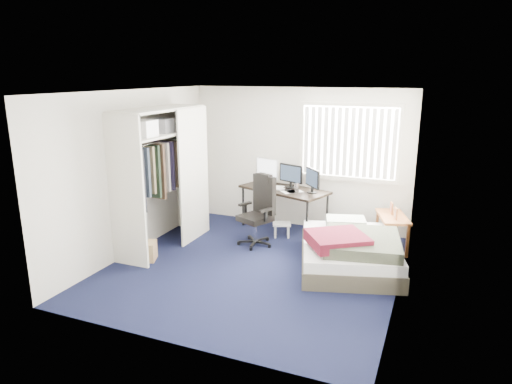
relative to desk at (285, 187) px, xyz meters
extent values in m
plane|color=black|center=(0.13, -1.75, -0.79)|extent=(4.20, 4.20, 0.00)
plane|color=silver|center=(0.13, 0.35, 0.46)|extent=(4.00, 0.00, 4.00)
plane|color=silver|center=(0.13, -3.85, 0.46)|extent=(4.00, 0.00, 4.00)
plane|color=silver|center=(-1.87, -1.75, 0.46)|extent=(0.00, 4.20, 4.20)
plane|color=silver|center=(2.13, -1.75, 0.46)|extent=(0.00, 4.20, 4.20)
plane|color=white|center=(0.13, -1.75, 1.71)|extent=(4.20, 4.20, 0.00)
cube|color=white|center=(1.03, 0.33, 0.81)|extent=(1.60, 0.02, 1.20)
cube|color=beige|center=(1.03, 0.30, 1.44)|extent=(1.72, 0.06, 0.06)
cube|color=beige|center=(1.03, 0.30, 0.18)|extent=(1.72, 0.06, 0.06)
cube|color=white|center=(1.03, 0.27, 0.81)|extent=(1.60, 0.04, 1.16)
cube|color=beige|center=(-1.57, -2.35, 0.31)|extent=(0.60, 0.04, 2.20)
cube|color=beige|center=(-1.57, -0.55, 0.31)|extent=(0.60, 0.04, 2.20)
cube|color=beige|center=(-1.57, -1.45, 1.41)|extent=(0.60, 1.80, 0.04)
cube|color=beige|center=(-1.57, -1.45, 1.03)|extent=(0.56, 1.74, 0.03)
cylinder|color=silver|center=(-1.57, -1.45, 0.91)|extent=(0.03, 1.72, 0.03)
cube|color=#26262B|center=(-1.57, -1.55, 0.46)|extent=(0.38, 1.10, 0.90)
cube|color=beige|center=(-1.25, -1.00, 0.31)|extent=(0.03, 0.90, 2.20)
cube|color=white|center=(-1.57, -1.90, 1.17)|extent=(0.38, 0.30, 0.24)
cube|color=gray|center=(-1.57, -1.40, 1.16)|extent=(0.34, 0.28, 0.22)
cube|color=black|center=(-0.01, -0.02, -0.05)|extent=(1.70, 1.19, 0.04)
cylinder|color=black|center=(-0.78, -0.07, -0.43)|extent=(0.04, 0.04, 0.72)
cylinder|color=black|center=(-0.59, 0.50, -0.43)|extent=(0.04, 0.04, 0.72)
cylinder|color=black|center=(0.56, -0.54, -0.43)|extent=(0.04, 0.04, 0.72)
cylinder|color=black|center=(0.76, 0.03, -0.43)|extent=(0.04, 0.04, 0.72)
cube|color=white|center=(-0.44, 0.26, 0.25)|extent=(0.48, 0.19, 0.36)
cube|color=white|center=(-0.44, 0.26, 0.25)|extent=(0.43, 0.15, 0.31)
cube|color=black|center=(0.08, 0.08, 0.23)|extent=(0.46, 0.19, 0.32)
cube|color=#1E2838|center=(0.08, 0.08, 0.23)|extent=(0.41, 0.15, 0.27)
cube|color=black|center=(0.52, -0.12, 0.23)|extent=(0.46, 0.19, 0.32)
cube|color=#1E2838|center=(0.52, -0.12, 0.23)|extent=(0.41, 0.15, 0.27)
cube|color=white|center=(-0.19, -0.07, -0.02)|extent=(0.42, 0.26, 0.02)
cube|color=black|center=(0.10, -0.17, -0.01)|extent=(0.09, 0.11, 0.02)
cylinder|color=silver|center=(0.26, -0.17, 0.05)|extent=(0.08, 0.08, 0.16)
cube|color=white|center=(-0.01, -0.02, -0.02)|extent=(0.38, 0.36, 0.00)
cube|color=black|center=(-0.21, -0.90, -0.74)|extent=(0.72, 0.72, 0.11)
cylinder|color=silver|center=(-0.21, -0.90, -0.55)|extent=(0.05, 0.05, 0.36)
cube|color=black|center=(-0.21, -0.90, -0.34)|extent=(0.60, 0.60, 0.09)
cube|color=black|center=(-0.12, -0.71, 0.03)|extent=(0.45, 0.27, 0.63)
cube|color=black|center=(-0.12, -0.71, 0.30)|extent=(0.29, 0.21, 0.14)
cube|color=black|center=(-0.43, -0.80, -0.15)|extent=(0.16, 0.26, 0.04)
cube|color=black|center=(0.02, -1.00, -0.15)|extent=(0.16, 0.26, 0.04)
cube|color=white|center=(0.08, -0.38, -0.56)|extent=(0.37, 0.33, 0.03)
cylinder|color=white|center=(0.00, -0.50, -0.68)|extent=(0.04, 0.04, 0.22)
cylinder|color=white|center=(-0.06, -0.35, -0.68)|extent=(0.04, 0.04, 0.22)
cylinder|color=white|center=(0.21, -0.42, -0.68)|extent=(0.04, 0.04, 0.22)
cylinder|color=white|center=(0.15, -0.27, -0.68)|extent=(0.04, 0.04, 0.22)
cube|color=brown|center=(1.88, -0.23, -0.26)|extent=(0.64, 0.89, 0.04)
cube|color=brown|center=(1.84, -0.63, -0.53)|extent=(0.05, 0.05, 0.51)
cube|color=brown|center=(1.61, 0.06, -0.53)|extent=(0.05, 0.05, 0.51)
cube|color=brown|center=(2.14, -0.52, -0.53)|extent=(0.05, 0.05, 0.51)
cube|color=brown|center=(1.91, 0.16, -0.53)|extent=(0.05, 0.05, 0.51)
cube|color=brown|center=(1.93, -0.40, -0.15)|extent=(0.06, 0.14, 0.18)
cube|color=brown|center=(1.84, -0.12, -0.15)|extent=(0.06, 0.14, 0.18)
cube|color=#464132|center=(1.38, -1.15, -0.67)|extent=(1.80, 2.10, 0.23)
cube|color=white|center=(1.38, -1.15, -0.49)|extent=(1.75, 2.05, 0.16)
cube|color=#ADB3A6|center=(1.20, -0.56, -0.33)|extent=(0.69, 0.55, 0.14)
cube|color=#303729|center=(1.59, -1.35, -0.34)|extent=(1.19, 1.28, 0.18)
cube|color=#4E0D1F|center=(1.28, -1.55, -0.27)|extent=(1.01, 1.00, 0.16)
cube|color=#A87B54|center=(-1.52, -2.13, -0.65)|extent=(0.45, 0.40, 0.28)
camera|label=1|loc=(2.49, -7.41, 1.95)|focal=32.00mm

